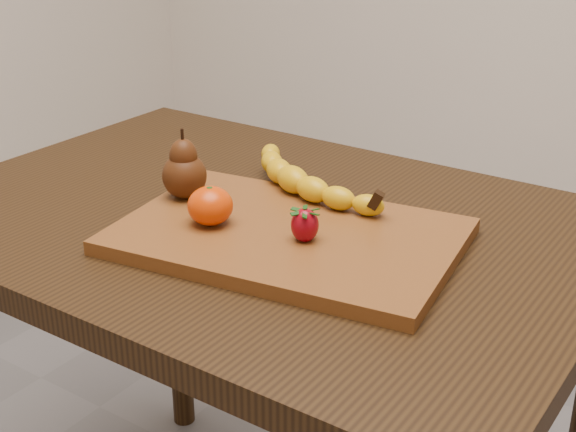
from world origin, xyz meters
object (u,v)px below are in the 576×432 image
Objects in this scene: table at (257,273)px; pear at (184,164)px; cutting_board at (288,236)px; mandarin at (210,206)px.

pear is at bearing -157.34° from table.
mandarin reaches higher than cutting_board.
cutting_board is at bearing 23.60° from mandarin.
cutting_board reaches higher than table.
pear is 1.64× the size of mandarin.
mandarin reaches higher than table.
cutting_board is 7.20× the size of mandarin.
table is 9.75× the size of pear.
mandarin is (-0.10, -0.04, 0.04)m from cutting_board.
table is 0.20m from pear.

